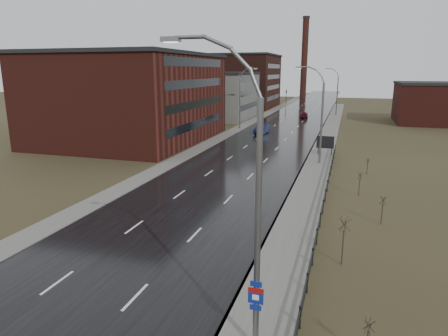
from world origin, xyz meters
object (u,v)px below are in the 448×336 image
Objects in this scene: streetlight_main at (249,207)px; car_far at (304,115)px; billboard at (325,143)px; car_near at (262,129)px.

streetlight_main is 81.70m from car_far.
billboard is 0.61× the size of car_far.
car_far is at bearing 94.68° from streetlight_main.
car_near is at bearing 76.42° from car_far.
billboard is (0.63, 39.01, -4.29)m from streetlight_main.
car_near reaches higher than car_far.
streetlight_main is 56.34m from car_near.
car_near is at bearing 101.38° from streetlight_main.
streetlight_main is 39.25m from billboard.
billboard is 0.54× the size of car_near.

